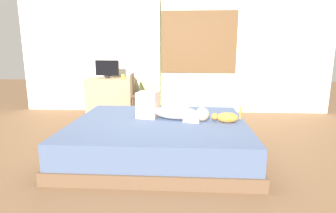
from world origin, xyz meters
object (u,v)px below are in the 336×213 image
tv_monitor (107,69)px  person_lying (169,110)px  cat (226,117)px  cup (123,77)px  chair_by_desk (138,92)px  bed (159,138)px  desk (111,96)px

tv_monitor → person_lying: bearing=-55.3°
cat → cup: bearing=131.2°
cup → chair_by_desk: size_ratio=0.10×
bed → person_lying: bearing=52.9°
bed → tv_monitor: (-1.23, 2.08, 0.71)m
cat → bed: bearing=179.5°
cat → tv_monitor: tv_monitor is taller
cat → person_lying: bearing=167.7°
bed → cat: cat is taller
bed → desk: (-1.17, 2.08, 0.16)m
person_lying → chair_by_desk: bearing=113.0°
person_lying → desk: person_lying is taller
tv_monitor → cat: bearing=-45.5°
desk → tv_monitor: size_ratio=1.87×
tv_monitor → cup: (0.34, -0.14, -0.14)m
bed → desk: desk is taller
desk → cup: bearing=-25.2°
bed → person_lying: person_lying is taller
cat → chair_by_desk: chair_by_desk is taller
desk → cup: cup is taller
cat → cup: 2.61m
desk → cup: (0.29, -0.14, 0.41)m
person_lying → desk: 2.33m
bed → chair_by_desk: size_ratio=2.57×
cup → cat: bearing=-48.8°
chair_by_desk → cup: bearing=148.6°
desk → chair_by_desk: 0.70m
bed → cup: cup is taller
chair_by_desk → desk: bearing=151.5°
person_lying → cup: 2.07m
bed → chair_by_desk: bearing=108.0°
cup → chair_by_desk: chair_by_desk is taller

